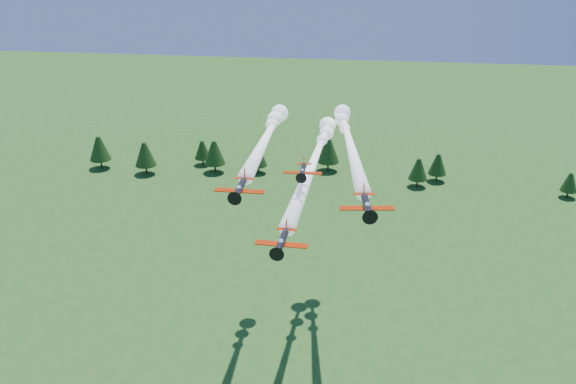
# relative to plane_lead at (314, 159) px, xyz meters

# --- Properties ---
(plane_lead) EXTENTS (8.52, 61.74, 3.70)m
(plane_lead) POSITION_rel_plane_lead_xyz_m (0.00, 0.00, 0.00)
(plane_lead) COLOR black
(plane_lead) RESTS_ON ground
(plane_left) EXTENTS (7.90, 46.18, 3.70)m
(plane_left) POSITION_rel_plane_lead_xyz_m (-9.39, 1.54, 3.70)
(plane_left) COLOR black
(plane_left) RESTS_ON ground
(plane_right) EXTENTS (12.35, 54.83, 3.70)m
(plane_right) POSITION_rel_plane_lead_xyz_m (6.35, 6.13, 1.76)
(plane_right) COLOR black
(plane_right) RESTS_ON ground
(plane_slot) EXTENTS (6.39, 6.97, 2.26)m
(plane_slot) POSITION_rel_plane_lead_xyz_m (-0.54, -16.94, 4.27)
(plane_slot) COLOR black
(plane_slot) RESTS_ON ground
(treeline) EXTENTS (177.17, 19.78, 11.93)m
(treeline) POSITION_rel_plane_lead_xyz_m (-7.78, 85.20, -31.88)
(treeline) COLOR #382314
(treeline) RESTS_ON ground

